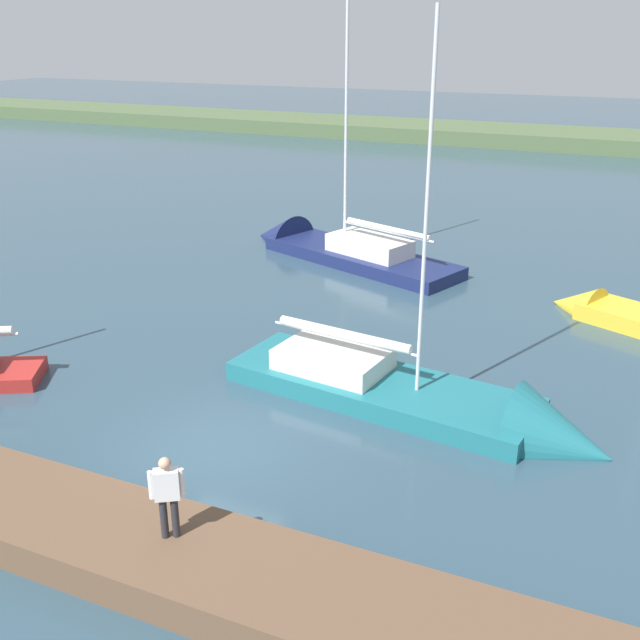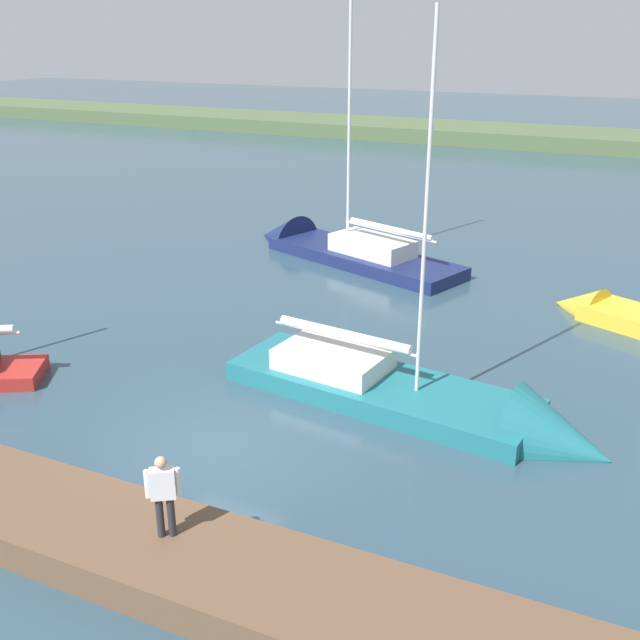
% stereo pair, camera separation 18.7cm
% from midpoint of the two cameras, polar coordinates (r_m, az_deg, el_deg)
% --- Properties ---
extents(ground_plane, '(200.00, 200.00, 0.00)m').
position_cam_midpoint_polar(ground_plane, '(17.94, -7.71, -9.77)').
color(ground_plane, '#2D4756').
extents(far_shoreline, '(180.00, 8.00, 2.40)m').
position_cam_midpoint_polar(far_shoreline, '(66.17, 17.25, 12.79)').
color(far_shoreline, '#4C603D').
rests_on(far_shoreline, ground_plane).
extents(dock_pier, '(23.12, 2.43, 0.69)m').
position_cam_midpoint_polar(dock_pier, '(15.13, -16.03, -15.66)').
color(dock_pier, brown).
rests_on(dock_pier, ground_plane).
extents(sailboat_behind_pier, '(10.49, 4.00, 11.08)m').
position_cam_midpoint_polar(sailboat_behind_pier, '(19.37, 9.59, -6.95)').
color(sailboat_behind_pier, '#1E6B75').
rests_on(sailboat_behind_pier, ground_plane).
extents(sailboat_outer_mooring, '(11.04, 6.19, 12.57)m').
position_cam_midpoint_polar(sailboat_outer_mooring, '(32.34, 1.06, 5.31)').
color(sailboat_outer_mooring, navy).
rests_on(sailboat_outer_mooring, ground_plane).
extents(person_on_dock, '(0.55, 0.42, 1.66)m').
position_cam_midpoint_polar(person_on_dock, '(13.72, -11.62, -12.83)').
color(person_on_dock, '#28282D').
rests_on(person_on_dock, dock_pier).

